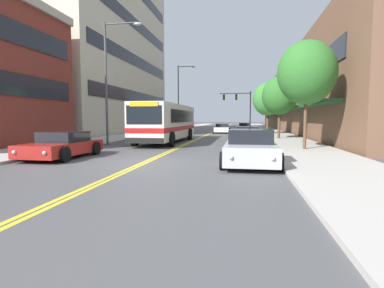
# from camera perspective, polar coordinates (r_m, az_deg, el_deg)

# --- Properties ---
(ground_plane) EXTENTS (240.00, 240.00, 0.00)m
(ground_plane) POSITION_cam_1_polar(r_m,az_deg,el_deg) (49.20, 4.95, 2.69)
(ground_plane) COLOR #4C4C4F
(sidewalk_left) EXTENTS (4.00, 106.00, 0.13)m
(sidewalk_left) POSITION_cam_1_polar(r_m,az_deg,el_deg) (50.38, -3.59, 2.83)
(sidewalk_left) COLOR #B2ADA5
(sidewalk_left) RESTS_ON ground_plane
(sidewalk_right) EXTENTS (4.00, 106.00, 0.13)m
(sidewalk_right) POSITION_cam_1_polar(r_m,az_deg,el_deg) (49.14, 13.71, 2.65)
(sidewalk_right) COLOR #B2ADA5
(sidewalk_right) RESTS_ON ground_plane
(centre_line) EXTENTS (0.34, 106.00, 0.01)m
(centre_line) POSITION_cam_1_polar(r_m,az_deg,el_deg) (49.20, 4.95, 2.70)
(centre_line) COLOR yellow
(centre_line) RESTS_ON ground_plane
(office_tower_left) EXTENTS (12.08, 27.84, 27.92)m
(office_tower_left) POSITION_cam_1_polar(r_m,az_deg,el_deg) (44.57, -18.29, 20.39)
(office_tower_left) COLOR beige
(office_tower_left) RESTS_ON ground_plane
(storefront_row_right) EXTENTS (9.10, 68.00, 9.69)m
(storefront_row_right) POSITION_cam_1_polar(r_m,az_deg,el_deg) (50.02, 21.03, 7.98)
(storefront_row_right) COLOR brown
(storefront_row_right) RESTS_ON ground_plane
(city_bus) EXTENTS (2.82, 11.12, 2.91)m
(city_bus) POSITION_cam_1_polar(r_m,az_deg,el_deg) (23.68, -4.73, 4.36)
(city_bus) COLOR silver
(city_bus) RESTS_ON ground_plane
(car_charcoal_parked_left_near) EXTENTS (2.01, 4.52, 1.17)m
(car_charcoal_parked_left_near) POSITION_cam_1_polar(r_m,az_deg,el_deg) (36.14, -3.80, 2.79)
(car_charcoal_parked_left_near) COLOR #232328
(car_charcoal_parked_left_near) RESTS_ON ground_plane
(car_champagne_parked_left_mid) EXTENTS (1.98, 4.16, 1.31)m
(car_champagne_parked_left_mid) POSITION_cam_1_polar(r_m,az_deg,el_deg) (42.20, -1.73, 3.19)
(car_champagne_parked_left_mid) COLOR beige
(car_champagne_parked_left_mid) RESTS_ON ground_plane
(car_red_parked_left_far) EXTENTS (2.21, 4.57, 1.24)m
(car_red_parked_left_far) POSITION_cam_1_polar(r_m,az_deg,el_deg) (15.48, -23.42, -0.25)
(car_red_parked_left_far) COLOR maroon
(car_red_parked_left_far) RESTS_ON ground_plane
(car_silver_parked_right_foreground) EXTENTS (2.21, 4.17, 1.43)m
(car_silver_parked_right_foreground) POSITION_cam_1_polar(r_m,az_deg,el_deg) (12.11, 11.04, -0.91)
(car_silver_parked_right_foreground) COLOR #B7B7BC
(car_silver_parked_right_foreground) RESTS_ON ground_plane
(car_dark_grey_parked_right_mid) EXTENTS (2.06, 4.33, 1.25)m
(car_dark_grey_parked_right_mid) POSITION_cam_1_polar(r_m,az_deg,el_deg) (42.85, 10.00, 3.11)
(car_dark_grey_parked_right_mid) COLOR #38383D
(car_dark_grey_parked_right_mid) RESTS_ON ground_plane
(car_black_parked_right_far) EXTENTS (2.17, 4.23, 1.24)m
(car_black_parked_right_far) POSITION_cam_1_polar(r_m,az_deg,el_deg) (23.30, 10.44, 1.67)
(car_black_parked_right_far) COLOR black
(car_black_parked_right_far) RESTS_ON ground_plane
(car_white_moving_lead) EXTENTS (2.08, 4.28, 1.20)m
(car_white_moving_lead) POSITION_cam_1_polar(r_m,az_deg,el_deg) (38.70, 5.78, 2.95)
(car_white_moving_lead) COLOR white
(car_white_moving_lead) RESTS_ON ground_plane
(traffic_signal_mast) EXTENTS (5.23, 0.38, 6.36)m
(traffic_signal_mast) POSITION_cam_1_polar(r_m,az_deg,el_deg) (50.66, 9.06, 7.81)
(traffic_signal_mast) COLOR #47474C
(traffic_signal_mast) RESTS_ON ground_plane
(street_lamp_left_near) EXTENTS (2.71, 0.28, 8.40)m
(street_lamp_left_near) POSITION_cam_1_polar(r_m,az_deg,el_deg) (21.83, -15.18, 13.01)
(street_lamp_left_near) COLOR #47474C
(street_lamp_left_near) RESTS_ON ground_plane
(street_lamp_left_far) EXTENTS (2.64, 0.28, 9.47)m
(street_lamp_left_far) POSITION_cam_1_polar(r_m,az_deg,el_deg) (44.09, -2.20, 9.69)
(street_lamp_left_far) COLOR #47474C
(street_lamp_left_far) RESTS_ON ground_plane
(street_tree_right_near) EXTENTS (3.25, 3.25, 6.09)m
(street_tree_right_near) POSITION_cam_1_polar(r_m,az_deg,el_deg) (18.41, 21.02, 12.56)
(street_tree_right_near) COLOR brown
(street_tree_right_near) RESTS_ON sidewalk_right
(street_tree_right_mid) EXTENTS (3.05, 3.05, 5.40)m
(street_tree_right_mid) POSITION_cam_1_polar(r_m,az_deg,el_deg) (27.45, 16.36, 8.82)
(street_tree_right_mid) COLOR brown
(street_tree_right_mid) RESTS_ON sidewalk_right
(street_tree_right_far) EXTENTS (3.44, 3.44, 5.86)m
(street_tree_right_far) POSITION_cam_1_polar(r_m,az_deg,el_deg) (35.86, 14.25, 8.29)
(street_tree_right_far) COLOR brown
(street_tree_right_far) RESTS_ON sidewalk_right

